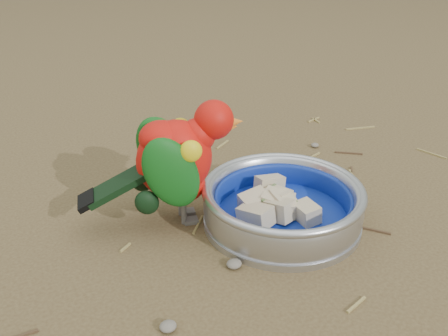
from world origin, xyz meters
TOP-DOWN VIEW (x-y plane):
  - ground at (0.00, 0.00)m, footprint 60.00×60.00m
  - food_bowl at (0.04, 0.09)m, footprint 0.23×0.23m
  - bowl_wall at (0.04, 0.09)m, footprint 0.23×0.23m
  - fruit_wedges at (0.04, 0.09)m, footprint 0.14×0.14m
  - lory_parrot at (-0.08, 0.17)m, footprint 0.24×0.15m
  - ground_debris at (-0.02, 0.08)m, footprint 0.90×0.80m

SIDE VIEW (x-z plane):
  - ground at x=0.00m, z-range 0.00..0.00m
  - ground_debris at x=-0.02m, z-range 0.00..0.01m
  - food_bowl at x=0.04m, z-range 0.00..0.02m
  - fruit_wedges at x=0.04m, z-range 0.02..0.05m
  - bowl_wall at x=0.04m, z-range 0.02..0.06m
  - lory_parrot at x=-0.08m, z-range 0.00..0.18m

